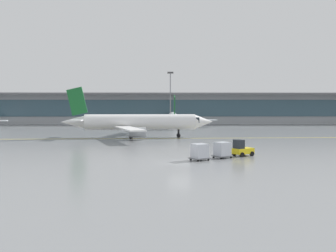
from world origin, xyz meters
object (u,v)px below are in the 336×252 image
gate_airplane_1 (173,118)px  cargo_dolly_trailing (200,151)px  taxiing_regional_jet (138,122)px  baggage_tug (242,149)px  apron_light_mast_1 (170,96)px  cargo_dolly_lead (222,149)px

gate_airplane_1 → cargo_dolly_trailing: bearing=-178.8°
taxiing_regional_jet → baggage_tug: size_ratio=9.90×
taxiing_regional_jet → apron_light_mast_1: 43.74m
cargo_dolly_trailing → apron_light_mast_1: apron_light_mast_1 is taller
gate_airplane_1 → apron_light_mast_1: (-0.55, 10.58, 6.02)m
cargo_dolly_trailing → apron_light_mast_1: size_ratio=0.17×
taxiing_regional_jet → apron_light_mast_1: size_ratio=1.85×
cargo_dolly_lead → apron_light_mast_1: bearing=61.2°
gate_airplane_1 → cargo_dolly_trailing: size_ratio=9.72×
baggage_tug → gate_airplane_1: bearing=64.1°
gate_airplane_1 → taxiing_regional_jet: (-7.75, -32.19, 0.35)m
baggage_tug → cargo_dolly_lead: 3.23m
cargo_dolly_trailing → apron_light_mast_1: 73.30m
gate_airplane_1 → cargo_dolly_lead: size_ratio=9.72×
cargo_dolly_lead → cargo_dolly_trailing: bearing=-180.0°
taxiing_regional_jet → baggage_tug: 30.28m
taxiing_regional_jet → cargo_dolly_lead: 30.66m
cargo_dolly_lead → cargo_dolly_trailing: same height
gate_airplane_1 → taxiing_regional_jet: 33.12m
gate_airplane_1 → cargo_dolly_trailing: 62.35m
baggage_tug → cargo_dolly_trailing: baggage_tug is taller
taxiing_regional_jet → apron_light_mast_1: bearing=78.4°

